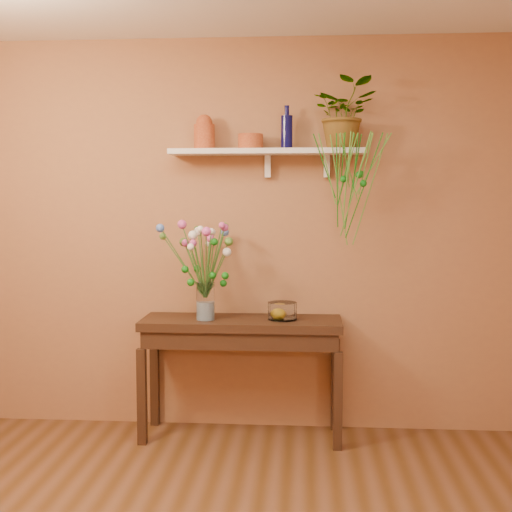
{
  "coord_description": "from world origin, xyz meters",
  "views": [
    {
      "loc": [
        0.3,
        -2.56,
        1.62
      ],
      "look_at": [
        0.0,
        1.55,
        1.25
      ],
      "focal_mm": 46.31,
      "sensor_mm": 36.0,
      "label": 1
    }
  ],
  "objects_px": {
    "spider_plant": "(344,114)",
    "glass_vase": "(205,304)",
    "bouquet": "(203,245)",
    "glass_bowl": "(282,312)",
    "terracotta_jug": "(204,133)",
    "blue_bottle": "(287,131)",
    "sideboard": "(241,336)"
  },
  "relations": [
    {
      "from": "blue_bottle",
      "to": "bouquet",
      "type": "bearing_deg",
      "value": -161.51
    },
    {
      "from": "terracotta_jug",
      "to": "spider_plant",
      "type": "xyz_separation_m",
      "value": [
        0.93,
        -0.03,
        0.11
      ]
    },
    {
      "from": "glass_vase",
      "to": "glass_bowl",
      "type": "height_order",
      "value": "glass_vase"
    },
    {
      "from": "bouquet",
      "to": "glass_vase",
      "type": "bearing_deg",
      "value": 21.46
    },
    {
      "from": "terracotta_jug",
      "to": "glass_vase",
      "type": "relative_size",
      "value": 0.92
    },
    {
      "from": "blue_bottle",
      "to": "glass_vase",
      "type": "bearing_deg",
      "value": -161.59
    },
    {
      "from": "sideboard",
      "to": "spider_plant",
      "type": "relative_size",
      "value": 2.97
    },
    {
      "from": "sideboard",
      "to": "glass_vase",
      "type": "xyz_separation_m",
      "value": [
        -0.23,
        -0.05,
        0.22
      ]
    },
    {
      "from": "glass_bowl",
      "to": "glass_vase",
      "type": "bearing_deg",
      "value": -175.06
    },
    {
      "from": "sideboard",
      "to": "bouquet",
      "type": "distance_m",
      "value": 0.67
    },
    {
      "from": "glass_vase",
      "to": "glass_bowl",
      "type": "xyz_separation_m",
      "value": [
        0.51,
        0.04,
        -0.05
      ]
    },
    {
      "from": "terracotta_jug",
      "to": "blue_bottle",
      "type": "bearing_deg",
      "value": 1.73
    },
    {
      "from": "terracotta_jug",
      "to": "sideboard",
      "type": "bearing_deg",
      "value": -22.96
    },
    {
      "from": "blue_bottle",
      "to": "spider_plant",
      "type": "relative_size",
      "value": 0.64
    },
    {
      "from": "glass_bowl",
      "to": "spider_plant",
      "type": "bearing_deg",
      "value": 12.56
    },
    {
      "from": "terracotta_jug",
      "to": "glass_bowl",
      "type": "bearing_deg",
      "value": -12.24
    },
    {
      "from": "spider_plant",
      "to": "glass_vase",
      "type": "height_order",
      "value": "spider_plant"
    },
    {
      "from": "terracotta_jug",
      "to": "glass_bowl",
      "type": "xyz_separation_m",
      "value": [
        0.53,
        -0.12,
        -1.19
      ]
    },
    {
      "from": "glass_vase",
      "to": "sideboard",
      "type": "bearing_deg",
      "value": 12.01
    },
    {
      "from": "sideboard",
      "to": "terracotta_jug",
      "type": "bearing_deg",
      "value": 157.04
    },
    {
      "from": "terracotta_jug",
      "to": "spider_plant",
      "type": "bearing_deg",
      "value": -1.63
    },
    {
      "from": "glass_vase",
      "to": "bouquet",
      "type": "bearing_deg",
      "value": -158.54
    },
    {
      "from": "spider_plant",
      "to": "glass_bowl",
      "type": "bearing_deg",
      "value": -167.44
    },
    {
      "from": "sideboard",
      "to": "blue_bottle",
      "type": "xyz_separation_m",
      "value": [
        0.29,
        0.13,
        1.36
      ]
    },
    {
      "from": "glass_vase",
      "to": "glass_bowl",
      "type": "bearing_deg",
      "value": 4.94
    },
    {
      "from": "sideboard",
      "to": "terracotta_jug",
      "type": "relative_size",
      "value": 5.75
    },
    {
      "from": "blue_bottle",
      "to": "glass_bowl",
      "type": "relative_size",
      "value": 1.49
    },
    {
      "from": "blue_bottle",
      "to": "glass_vase",
      "type": "xyz_separation_m",
      "value": [
        -0.53,
        -0.18,
        -1.14
      ]
    },
    {
      "from": "spider_plant",
      "to": "bouquet",
      "type": "relative_size",
      "value": 0.75
    },
    {
      "from": "sideboard",
      "to": "spider_plant",
      "type": "height_order",
      "value": "spider_plant"
    },
    {
      "from": "blue_bottle",
      "to": "glass_bowl",
      "type": "height_order",
      "value": "blue_bottle"
    },
    {
      "from": "bouquet",
      "to": "glass_bowl",
      "type": "height_order",
      "value": "bouquet"
    }
  ]
}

